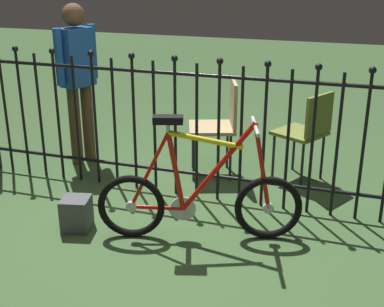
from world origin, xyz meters
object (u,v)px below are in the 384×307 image
object	(u,v)px
chair_olive	(307,128)
chair_tan	(221,119)
bicycle	(199,198)
display_crate	(77,214)
person_visitor	(78,72)

from	to	relation	value
chair_olive	chair_tan	distance (m)	0.76
chair_olive	chair_tan	xyz separation A→B (m)	(-0.76, -0.08, 0.03)
chair_tan	bicycle	bearing A→B (deg)	-81.48
chair_tan	display_crate	world-z (taller)	chair_tan
bicycle	chair_tan	size ratio (longest dim) A/B	1.58
bicycle	display_crate	size ratio (longest dim) A/B	5.68
chair_olive	person_visitor	size ratio (longest dim) A/B	0.54
bicycle	person_visitor	size ratio (longest dim) A/B	0.92
chair_olive	display_crate	distance (m)	2.09
chair_tan	person_visitor	world-z (taller)	person_visitor
bicycle	display_crate	bearing A→B (deg)	-169.46
bicycle	person_visitor	distance (m)	1.98
bicycle	chair_tan	bearing A→B (deg)	98.52
chair_tan	person_visitor	size ratio (longest dim) A/B	0.58
bicycle	chair_olive	xyz separation A→B (m)	(0.58, 1.27, 0.19)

